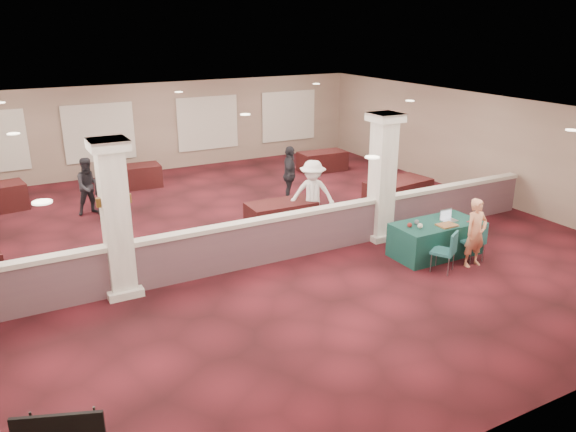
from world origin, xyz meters
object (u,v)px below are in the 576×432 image
near_table (435,239)px  attendee_a (89,186)px  woman (476,233)px  far_table_back_right (322,161)px  conf_chair_side (448,249)px  far_table_front_right (398,194)px  far_table_back_center (133,177)px  conf_chair_main (475,239)px  attendee_c (290,175)px  far_table_front_center (281,216)px  attendee_b (313,194)px  attendee_d (108,185)px

near_table → attendee_a: (-6.62, 7.00, 0.42)m
woman → far_table_back_right: 9.07m
attendee_a → conf_chair_side: bearing=-58.7°
far_table_front_right → far_table_back_right: size_ratio=1.15×
near_table → far_table_back_right: near_table is taller
woman → far_table_back_right: (1.51, 8.93, -0.44)m
far_table_back_center → conf_chair_main: bearing=-61.4°
near_table → attendee_c: (-1.10, 5.20, 0.47)m
woman → far_table_front_center: bearing=124.5°
woman → far_table_front_center: 5.01m
conf_chair_main → conf_chair_side: conf_chair_main is taller
woman → attendee_b: size_ratio=0.85×
attendee_b → far_table_front_center: bearing=-162.8°
far_table_front_center → far_table_back_right: (4.23, 4.74, -0.01)m
attendee_b → far_table_back_right: bearing=93.7°
conf_chair_side → far_table_back_right: bearing=45.3°
attendee_a → attendee_c: (5.52, -1.80, 0.05)m
attendee_c → conf_chair_main: bearing=-133.8°
far_table_back_right → attendee_a: bearing=-173.0°
far_table_front_right → attendee_c: 3.29m
far_table_front_right → attendee_b: attendee_b is taller
far_table_front_right → attendee_d: bearing=157.5°
conf_chair_side → attendee_d: attendee_d is taller
conf_chair_side → attendee_b: bearing=76.3°
near_table → attendee_b: (-1.61, 3.00, 0.52)m
conf_chair_side → attendee_d: 9.35m
woman → far_table_back_right: woman is taller
far_table_front_right → attendee_c: size_ratio=1.14×
near_table → far_table_front_right: size_ratio=1.05×
far_table_front_right → attendee_a: bearing=155.6°
woman → attendee_d: (-6.53, 7.39, 0.13)m
far_table_back_center → attendee_d: bearing=-116.1°
far_table_front_right → attendee_d: attendee_d is taller
far_table_front_center → attendee_c: size_ratio=1.03×
conf_chair_side → far_table_back_right: conf_chair_side is taller
attendee_a → far_table_back_right: bearing=0.2°
attendee_b → attendee_d: 5.77m
far_table_front_center → attendee_b: attendee_b is taller
far_table_back_center → attendee_d: (-1.30, -2.66, 0.55)m
near_table → conf_chair_side: (-0.46, -0.87, 0.15)m
attendee_d → conf_chair_main: bearing=166.0°
near_table → far_table_back_center: near_table is taller
far_table_back_right → far_table_front_right: bearing=-93.6°
attendee_a → attendee_b: (5.01, -4.00, 0.10)m
far_table_back_right → attendee_b: (-3.45, -5.04, 0.57)m
attendee_b → woman: bearing=-25.4°
conf_chair_side → woman: bearing=-32.1°
conf_chair_main → attendee_a: 10.52m
far_table_front_right → attendee_a: 8.97m
far_table_back_right → attendee_d: 8.21m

